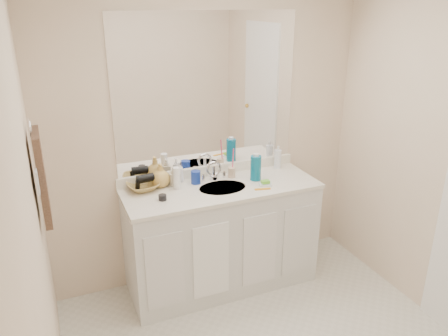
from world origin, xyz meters
TOP-DOWN VIEW (x-y plane):
  - wall_back at (0.00, 1.30)m, footprint 2.60×0.02m
  - wall_left at (-1.30, 0.00)m, footprint 0.02×2.60m
  - vanity_cabinet at (0.00, 1.02)m, footprint 1.50×0.55m
  - countertop at (0.00, 1.02)m, footprint 1.52×0.57m
  - backsplash at (0.00, 1.29)m, footprint 1.52×0.03m
  - sink_basin at (0.00, 1.00)m, footprint 0.37×0.37m
  - faucet at (0.00, 1.18)m, footprint 0.02×0.02m
  - mirror at (0.00, 1.29)m, footprint 1.48×0.01m
  - blue_mug at (-0.16, 1.16)m, footprint 0.10×0.10m
  - tan_cup at (0.15, 1.17)m, footprint 0.07×0.07m
  - toothbrush at (0.16, 1.17)m, footprint 0.01×0.04m
  - mouthwash_bottle at (0.30, 1.05)m, footprint 0.10×0.10m
  - clear_pump_bottle at (0.60, 1.21)m, footprint 0.08×0.08m
  - soap_dish at (0.33, 0.92)m, footprint 0.12×0.11m
  - green_soap at (0.33, 0.92)m, footprint 0.07×0.05m
  - orange_comb at (0.27, 0.85)m, footprint 0.13×0.05m
  - dark_jar at (-0.49, 0.96)m, footprint 0.07×0.07m
  - extra_white_bottle at (-0.33, 1.12)m, footprint 0.06×0.06m
  - soap_bottle_white at (-0.27, 1.24)m, footprint 0.07×0.07m
  - soap_bottle_cream at (-0.34, 1.20)m, footprint 0.08×0.08m
  - soap_bottle_yellow at (-0.43, 1.21)m, footprint 0.15×0.15m
  - wicker_basket at (-0.57, 1.20)m, footprint 0.26×0.26m
  - hair_dryer at (-0.55, 1.20)m, footprint 0.13×0.08m
  - towel_ring at (-1.27, 0.77)m, footprint 0.01×0.11m
  - hand_towel at (-1.25, 0.77)m, footprint 0.04×0.32m
  - switch_plate at (-1.27, 0.57)m, footprint 0.01×0.08m

SIDE VIEW (x-z plane):
  - vanity_cabinet at x=0.00m, z-range 0.00..0.85m
  - countertop at x=0.00m, z-range 0.85..0.88m
  - sink_basin at x=0.00m, z-range 0.86..0.88m
  - orange_comb at x=0.27m, z-range 0.88..0.89m
  - soap_dish at x=0.33m, z-range 0.88..0.89m
  - dark_jar at x=-0.49m, z-range 0.88..0.92m
  - green_soap at x=0.33m, z-range 0.89..0.92m
  - wicker_basket at x=-0.57m, z-range 0.88..0.94m
  - backsplash at x=0.00m, z-range 0.88..0.96m
  - tan_cup at x=0.15m, z-range 0.88..0.96m
  - blue_mug at x=-0.16m, z-range 0.88..0.98m
  - faucet at x=0.00m, z-range 0.88..0.99m
  - soap_bottle_cream at x=-0.34m, z-range 0.88..1.03m
  - clear_pump_bottle at x=0.60m, z-range 0.88..1.04m
  - soap_bottle_white at x=-0.27m, z-range 0.88..1.05m
  - extra_white_bottle at x=-0.33m, z-range 0.88..1.05m
  - hair_dryer at x=-0.55m, z-range 0.94..1.00m
  - soap_bottle_yellow at x=-0.43m, z-range 0.88..1.06m
  - mouthwash_bottle at x=0.30m, z-range 0.88..1.08m
  - toothbrush at x=0.16m, z-range 0.93..1.13m
  - wall_back at x=0.00m, z-range 0.00..2.40m
  - wall_left at x=-1.30m, z-range 0.00..2.40m
  - hand_towel at x=-1.25m, z-range 0.98..1.52m
  - switch_plate at x=-1.27m, z-range 1.24..1.36m
  - towel_ring at x=-1.27m, z-range 1.49..1.61m
  - mirror at x=0.00m, z-range 0.96..2.16m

